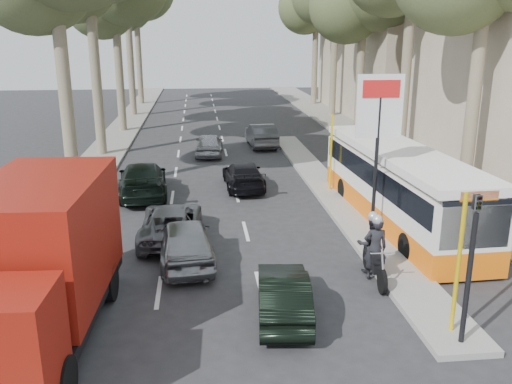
# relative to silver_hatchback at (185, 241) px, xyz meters

# --- Properties ---
(ground) EXTENTS (120.00, 120.00, 0.00)m
(ground) POSITION_rel_silver_hatchback_xyz_m (3.00, -4.00, -0.69)
(ground) COLOR #28282B
(ground) RESTS_ON ground
(sidewalk_right) EXTENTS (3.20, 70.00, 0.12)m
(sidewalk_right) POSITION_rel_silver_hatchback_xyz_m (11.60, 21.00, -0.63)
(sidewalk_right) COLOR gray
(sidewalk_right) RESTS_ON ground
(median_left) EXTENTS (2.40, 64.00, 0.12)m
(median_left) POSITION_rel_silver_hatchback_xyz_m (-5.00, 24.00, -0.63)
(median_left) COLOR gray
(median_left) RESTS_ON ground
(traffic_island) EXTENTS (1.50, 26.00, 0.16)m
(traffic_island) POSITION_rel_silver_hatchback_xyz_m (6.25, 7.00, -0.61)
(traffic_island) COLOR gray
(traffic_island) RESTS_ON ground
(building_far) EXTENTS (11.00, 20.00, 16.00)m
(building_far) POSITION_rel_silver_hatchback_xyz_m (18.50, 30.00, 7.31)
(building_far) COLOR #B7A88E
(building_far) RESTS_ON ground
(billboard) EXTENTS (1.50, 12.10, 5.60)m
(billboard) POSITION_rel_silver_hatchback_xyz_m (6.25, 1.00, 3.01)
(billboard) COLOR yellow
(billboard) RESTS_ON ground
(traffic_light_island) EXTENTS (0.16, 0.41, 3.60)m
(traffic_light_island) POSITION_rel_silver_hatchback_xyz_m (6.25, -5.50, 1.79)
(traffic_light_island) COLOR black
(traffic_light_island) RESTS_ON ground
(silver_hatchback) EXTENTS (2.04, 4.22, 1.39)m
(silver_hatchback) POSITION_rel_silver_hatchback_xyz_m (0.00, 0.00, 0.00)
(silver_hatchback) COLOR gray
(silver_hatchback) RESTS_ON ground
(dark_hatchback) EXTENTS (1.59, 3.66, 1.17)m
(dark_hatchback) POSITION_rel_silver_hatchback_xyz_m (2.50, -3.61, -0.11)
(dark_hatchback) COLOR black
(dark_hatchback) RESTS_ON ground
(queue_car_a) EXTENTS (2.12, 4.39, 1.21)m
(queue_car_a) POSITION_rel_silver_hatchback_xyz_m (-0.50, 2.00, -0.09)
(queue_car_a) COLOR #55575D
(queue_car_a) RESTS_ON ground
(queue_car_b) EXTENTS (1.83, 4.20, 1.20)m
(queue_car_b) POSITION_rel_silver_hatchback_xyz_m (2.50, 8.18, -0.09)
(queue_car_b) COLOR black
(queue_car_b) RESTS_ON ground
(queue_car_c) EXTENTS (1.76, 3.88, 1.29)m
(queue_car_c) POSITION_rel_silver_hatchback_xyz_m (1.12, 15.33, -0.05)
(queue_car_c) COLOR #9B9DA2
(queue_car_c) RESTS_ON ground
(queue_car_d) EXTENTS (1.73, 4.41, 1.43)m
(queue_car_d) POSITION_rel_silver_hatchback_xyz_m (4.43, 17.63, 0.02)
(queue_car_d) COLOR #45464B
(queue_car_d) RESTS_ON ground
(queue_car_e) EXTENTS (2.43, 5.14, 1.45)m
(queue_car_e) POSITION_rel_silver_hatchback_xyz_m (-1.96, 7.48, 0.03)
(queue_car_e) COLOR black
(queue_car_e) RESTS_ON ground
(red_truck) EXTENTS (2.91, 6.91, 3.62)m
(red_truck) POSITION_rel_silver_hatchback_xyz_m (-3.18, -4.06, 1.22)
(red_truck) COLOR black
(red_truck) RESTS_ON ground
(city_bus) EXTENTS (2.75, 10.79, 2.82)m
(city_bus) POSITION_rel_silver_hatchback_xyz_m (7.80, 2.90, 0.79)
(city_bus) COLOR orange
(city_bus) RESTS_ON ground
(motorcycle) EXTENTS (0.86, 2.34, 1.99)m
(motorcycle) POSITION_rel_silver_hatchback_xyz_m (5.41, -1.66, 0.21)
(motorcycle) COLOR black
(motorcycle) RESTS_ON ground
(pedestrian_far) EXTENTS (1.31, 1.06, 1.86)m
(pedestrian_far) POSITION_rel_silver_hatchback_xyz_m (10.37, 9.18, 0.36)
(pedestrian_far) COLOR #665C4C
(pedestrian_far) RESTS_ON sidewalk_right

